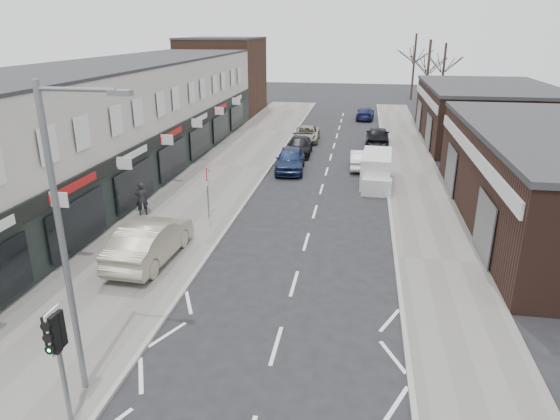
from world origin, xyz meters
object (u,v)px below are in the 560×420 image
at_px(sedan_on_pavement, 150,241).
at_px(parked_car_left_c, 307,134).
at_px(traffic_light, 56,341).
at_px(street_lamp, 67,231).
at_px(pedestrian, 142,199).
at_px(warning_sign, 208,178).
at_px(parked_car_right_b, 378,136).
at_px(parked_car_left_b, 300,146).
at_px(parked_car_left_a, 290,160).
at_px(parked_car_right_c, 365,113).
at_px(parked_car_right_a, 360,159).
at_px(white_van, 376,170).

distance_m(sedan_on_pavement, parked_car_left_c, 24.78).
bearing_deg(traffic_light, street_lamp, 95.88).
relative_size(pedestrian, parked_car_left_c, 0.38).
height_order(traffic_light, warning_sign, traffic_light).
bearing_deg(parked_car_right_b, parked_car_left_b, 36.13).
bearing_deg(warning_sign, parked_car_left_a, 74.51).
height_order(street_lamp, parked_car_left_b, street_lamp).
bearing_deg(parked_car_left_b, parked_car_right_b, 33.57).
bearing_deg(parked_car_left_a, parked_car_right_c, 72.82).
relative_size(traffic_light, parked_car_left_a, 0.67).
xyz_separation_m(traffic_light, parked_car_right_a, (6.60, 25.23, -1.77)).
bearing_deg(parked_car_left_b, traffic_light, -95.24).
xyz_separation_m(sedan_on_pavement, parked_car_left_a, (3.60, 14.89, -0.18)).
xyz_separation_m(warning_sign, pedestrian, (-3.48, -0.22, -1.22)).
height_order(white_van, parked_car_right_c, white_van).
relative_size(warning_sign, parked_car_left_b, 0.60).
distance_m(parked_car_right_b, parked_car_right_c, 12.67).
distance_m(parked_car_left_b, parked_car_right_b, 7.23).
bearing_deg(warning_sign, parked_car_right_b, 65.07).
relative_size(parked_car_left_a, parked_car_left_c, 1.03).
relative_size(white_van, pedestrian, 2.91).
height_order(parked_car_right_a, parked_car_right_c, same).
bearing_deg(parked_car_right_c, warning_sign, 79.22).
xyz_separation_m(street_lamp, warning_sign, (-0.63, 12.80, -2.42)).
xyz_separation_m(parked_car_right_b, parked_car_right_c, (-1.06, 12.63, -0.15)).
xyz_separation_m(pedestrian, parked_car_left_a, (6.18, 9.95, -0.19)).
height_order(parked_car_left_b, parked_car_right_a, parked_car_left_b).
distance_m(warning_sign, parked_car_right_b, 20.59).
xyz_separation_m(sedan_on_pavement, pedestrian, (-2.57, 4.94, 0.01)).
height_order(traffic_light, parked_car_right_b, traffic_light).
distance_m(warning_sign, sedan_on_pavement, 5.38).
height_order(warning_sign, parked_car_left_a, warning_sign).
distance_m(sedan_on_pavement, parked_car_right_c, 37.39).
distance_m(parked_car_left_a, parked_car_right_c, 22.07).
bearing_deg(parked_car_right_a, traffic_light, 73.51).
bearing_deg(parked_car_left_a, parked_car_right_a, 13.23).
bearing_deg(warning_sign, street_lamp, -87.16).
bearing_deg(sedan_on_pavement, traffic_light, 102.89).
bearing_deg(pedestrian, parked_car_right_a, -157.53).
xyz_separation_m(parked_car_left_b, parked_car_right_b, (5.94, 4.13, 0.15)).
distance_m(sedan_on_pavement, parked_car_left_b, 19.98).
height_order(sedan_on_pavement, parked_car_left_c, sedan_on_pavement).
bearing_deg(pedestrian, parked_car_left_a, -145.87).
bearing_deg(white_van, parked_car_right_a, 108.78).
bearing_deg(parked_car_right_c, street_lamp, 83.90).
bearing_deg(parked_car_right_b, parked_car_right_c, -83.94).
height_order(traffic_light, parked_car_left_b, traffic_light).
xyz_separation_m(sedan_on_pavement, parked_car_right_b, (9.56, 23.78, -0.17)).
relative_size(warning_sign, parked_car_left_c, 0.60).
bearing_deg(parked_car_right_c, parked_car_left_b, 76.67).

